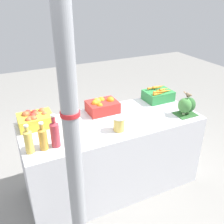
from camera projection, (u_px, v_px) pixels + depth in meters
ground_plane at (112, 183)px, 2.95m from camera, size 10.00×10.00×0.00m
market_table at (112, 154)px, 2.76m from camera, size 1.85×0.77×0.84m
support_pole at (71, 121)px, 1.63m from camera, size 0.13×0.13×2.58m
apple_crate at (35, 119)px, 2.44m from camera, size 0.33×0.25×0.16m
orange_crate at (102, 106)px, 2.72m from camera, size 0.33×0.25×0.16m
carrot_crate at (158, 95)px, 3.00m from camera, size 0.33×0.25×0.16m
broccoli_pile at (187, 106)px, 2.65m from camera, size 0.22×0.18×0.20m
juice_bottle_golden at (29, 141)px, 2.03m from camera, size 0.07×0.07×0.26m
juice_bottle_amber at (43, 138)px, 2.07m from camera, size 0.07×0.07×0.26m
juice_bottle_ruby at (55, 133)px, 2.11m from camera, size 0.08×0.08×0.30m
pickle_jar at (119, 124)px, 2.37m from camera, size 0.11×0.11×0.14m
sparrow_bird at (188, 95)px, 2.61m from camera, size 0.04×0.14×0.05m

